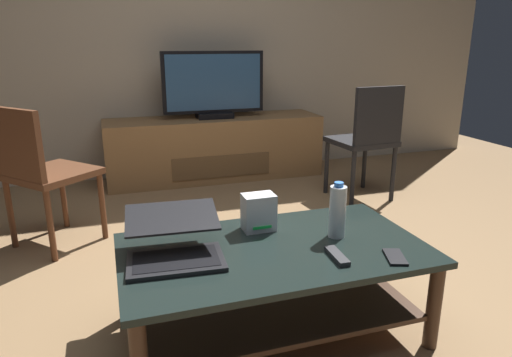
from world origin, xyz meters
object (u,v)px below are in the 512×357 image
Objects in this scene: television at (214,86)px; tv_remote at (337,256)px; coffee_table at (274,273)px; water_bottle_near at (337,211)px; dining_chair at (368,136)px; media_cabinet at (215,148)px; cell_phone at (395,257)px; laptop at (174,243)px; side_chair at (40,169)px; router_box at (259,212)px.

television is 5.72× the size of tv_remote.
coffee_table is 5.08× the size of water_bottle_near.
dining_chair reaches higher than coffee_table.
media_cabinet is 0.56m from television.
television reaches higher than cell_phone.
laptop is (-0.41, 0.04, 0.18)m from coffee_table.
tv_remote is at bearing -178.06° from cell_phone.
side_chair reaches higher than water_bottle_near.
side_chair reaches higher than laptop.
router_box is (-0.32, -2.23, 0.21)m from media_cabinet.
router_box is at bearing 21.22° from laptop.
laptop is 2.95× the size of cell_phone.
dining_chair reaches higher than laptop.
media_cabinet is (0.32, 2.43, -0.00)m from coffee_table.
router_box is at bearing -98.10° from media_cabinet.
laptop is at bearing -107.00° from television.
side_chair is 1.35m from laptop.
dining_chair is at bearing -45.65° from media_cabinet.
cell_phone is at bearing -65.29° from water_bottle_near.
tv_remote is (-0.11, -2.59, -0.43)m from television.
television is 2.63m from tv_remote.
television reaches higher than dining_chair.
dining_chair is 1.94m from tv_remote.
laptop is at bearing -63.09° from side_chair.
water_bottle_near is (0.30, -0.18, 0.03)m from router_box.
media_cabinet reaches higher than coffee_table.
dining_chair is 5.44× the size of router_box.
dining_chair is at bearing 47.48° from coffee_table.
water_bottle_near is at bearing -42.93° from side_chair.
laptop reaches higher than tv_remote.
television is 2.41m from water_bottle_near.
dining_chair reaches higher than media_cabinet.
dining_chair is at bearing 59.31° from tv_remote.
media_cabinet is 4.75× the size of laptop.
side_chair is at bearing 134.19° from router_box.
coffee_table is 0.51m from cell_phone.
television is at bearing -90.00° from media_cabinet.
laptop reaches higher than media_cabinet.
coffee_table is 1.63m from side_chair.
dining_chair reaches higher than tv_remote.
side_chair is at bearing 137.07° from water_bottle_near.
dining_chair is at bearing 54.44° from water_bottle_near.
side_chair is 1.46m from router_box.
dining_chair is at bearing 43.15° from router_box.
laptop is 2.45× the size of router_box.
dining_chair is at bearing 38.90° from laptop.
coffee_table is at bearing -5.70° from laptop.
media_cabinet is 2.23× the size of side_chair.
media_cabinet reaches higher than cell_phone.
media_cabinet is at bearing 91.39° from tv_remote.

